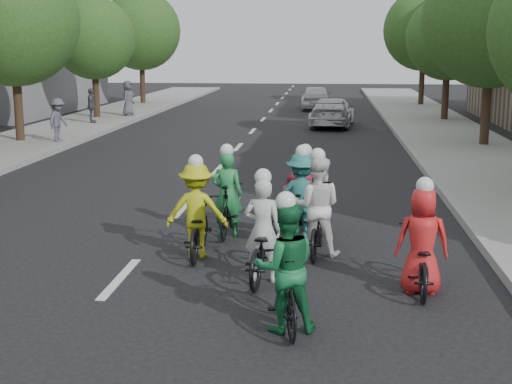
# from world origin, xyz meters

# --- Properties ---
(ground) EXTENTS (120.00, 120.00, 0.00)m
(ground) POSITION_xyz_m (0.00, 0.00, 0.00)
(ground) COLOR black
(ground) RESTS_ON ground
(curb_left) EXTENTS (0.18, 80.00, 0.18)m
(curb_left) POSITION_xyz_m (-6.05, 10.00, 0.09)
(curb_left) COLOR #999993
(curb_left) RESTS_ON ground
(sidewalk_right) EXTENTS (4.00, 80.00, 0.15)m
(sidewalk_right) POSITION_xyz_m (8.00, 10.00, 0.07)
(sidewalk_right) COLOR gray
(sidewalk_right) RESTS_ON ground
(curb_right) EXTENTS (0.18, 80.00, 0.18)m
(curb_right) POSITION_xyz_m (6.05, 10.00, 0.09)
(curb_right) COLOR #999993
(curb_right) RESTS_ON ground
(tree_l_3) EXTENTS (4.80, 4.80, 6.93)m
(tree_l_3) POSITION_xyz_m (-8.20, 15.00, 4.52)
(tree_l_3) COLOR black
(tree_l_3) RESTS_ON ground
(tree_l_4) EXTENTS (4.00, 4.00, 5.97)m
(tree_l_4) POSITION_xyz_m (-8.20, 24.00, 3.96)
(tree_l_4) COLOR black
(tree_l_4) RESTS_ON ground
(tree_l_5) EXTENTS (4.80, 4.80, 6.93)m
(tree_l_5) POSITION_xyz_m (-8.20, 33.00, 4.52)
(tree_l_5) COLOR black
(tree_l_5) RESTS_ON ground
(tree_r_1) EXTENTS (4.80, 4.80, 6.93)m
(tree_r_1) POSITION_xyz_m (8.80, 15.60, 4.52)
(tree_r_1) COLOR black
(tree_r_1) RESTS_ON ground
(tree_r_2) EXTENTS (4.00, 4.00, 5.97)m
(tree_r_2) POSITION_xyz_m (8.80, 24.60, 3.96)
(tree_r_2) COLOR black
(tree_r_2) RESTS_ON ground
(tree_r_3) EXTENTS (4.80, 4.80, 6.93)m
(tree_r_3) POSITION_xyz_m (8.80, 33.60, 4.52)
(tree_r_3) COLOR black
(tree_r_3) RESTS_ON ground
(cyclist_0) EXTENTS (0.89, 2.01, 1.78)m
(cyclist_0) POSITION_xyz_m (2.25, 0.22, 0.59)
(cyclist_0) COLOR black
(cyclist_0) RESTS_ON ground
(cyclist_1) EXTENTS (0.93, 1.76, 1.83)m
(cyclist_1) POSITION_xyz_m (2.71, -1.75, 0.69)
(cyclist_1) COLOR black
(cyclist_1) RESTS_ON ground
(cyclist_2) EXTENTS (1.09, 1.88, 1.80)m
(cyclist_2) POSITION_xyz_m (1.00, 1.36, 0.66)
(cyclist_2) COLOR black
(cyclist_2) RESTS_ON ground
(cyclist_3) EXTENTS (0.93, 1.63, 1.70)m
(cyclist_3) POSITION_xyz_m (2.79, 3.63, 0.62)
(cyclist_3) COLOR black
(cyclist_3) RESTS_ON ground
(cyclist_4) EXTENTS (0.80, 1.80, 1.75)m
(cyclist_4) POSITION_xyz_m (4.63, -0.11, 0.60)
(cyclist_4) COLOR black
(cyclist_4) RESTS_ON ground
(cyclist_5) EXTENTS (0.60, 1.72, 1.79)m
(cyclist_5) POSITION_xyz_m (1.33, 2.80, 0.62)
(cyclist_5) COLOR black
(cyclist_5) RESTS_ON ground
(cyclist_6) EXTENTS (0.90, 1.77, 1.89)m
(cyclist_6) POSITION_xyz_m (3.06, 1.70, 0.67)
(cyclist_6) COLOR black
(cyclist_6) RESTS_ON ground
(cyclist_7) EXTENTS (1.18, 1.59, 1.81)m
(cyclist_7) POSITION_xyz_m (2.76, 2.63, 0.71)
(cyclist_7) COLOR black
(cyclist_7) RESTS_ON ground
(follow_car_lead) EXTENTS (2.24, 4.65, 1.31)m
(follow_car_lead) POSITION_xyz_m (3.42, 22.04, 0.65)
(follow_car_lead) COLOR silver
(follow_car_lead) RESTS_ON ground
(follow_car_trail) EXTENTS (1.81, 4.20, 1.41)m
(follow_car_trail) POSITION_xyz_m (2.50, 30.98, 0.71)
(follow_car_trail) COLOR white
(follow_car_trail) RESTS_ON ground
(spectator_0) EXTENTS (0.76, 1.11, 1.58)m
(spectator_0) POSITION_xyz_m (-6.61, 14.75, 0.94)
(spectator_0) COLOR #555563
(spectator_0) RESTS_ON sidewalk_left
(spectator_1) EXTENTS (0.60, 0.99, 1.57)m
(spectator_1) POSITION_xyz_m (-7.53, 21.22, 0.93)
(spectator_1) COLOR #484A54
(spectator_1) RESTS_ON sidewalk_left
(spectator_2) EXTENTS (0.68, 0.93, 1.75)m
(spectator_2) POSITION_xyz_m (-6.81, 24.76, 1.02)
(spectator_2) COLOR #51535F
(spectator_2) RESTS_ON sidewalk_left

